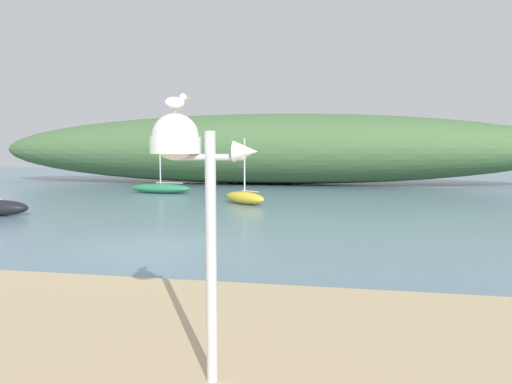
# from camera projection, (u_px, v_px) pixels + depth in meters

# --- Properties ---
(ground_plane) EXTENTS (120.00, 120.00, 0.00)m
(ground_plane) POSITION_uv_depth(u_px,v_px,m) (154.00, 248.00, 12.56)
(ground_plane) COLOR slate
(distant_hill) EXTENTS (49.85, 10.38, 6.10)m
(distant_hill) POSITION_uv_depth(u_px,v_px,m) (261.00, 149.00, 38.19)
(distant_hill) COLOR #476B3D
(distant_hill) RESTS_ON ground
(mast_structure) EXTENTS (1.19, 0.56, 2.99)m
(mast_structure) POSITION_uv_depth(u_px,v_px,m) (186.00, 160.00, 4.70)
(mast_structure) COLOR silver
(mast_structure) RESTS_ON beach_sand
(seagull_on_radar) EXTENTS (0.26, 0.25, 0.22)m
(seagull_on_radar) POSITION_uv_depth(u_px,v_px,m) (176.00, 102.00, 4.67)
(seagull_on_radar) COLOR orange
(seagull_on_radar) RESTS_ON mast_structure
(sailboat_centre_water) EXTENTS (4.40, 1.52, 3.97)m
(sailboat_centre_water) POSITION_uv_depth(u_px,v_px,m) (161.00, 188.00, 29.28)
(sailboat_centre_water) COLOR #287A4C
(sailboat_centre_water) RESTS_ON ground
(sailboat_by_sandbar) EXTENTS (2.84, 2.46, 3.51)m
(sailboat_by_sandbar) POSITION_uv_depth(u_px,v_px,m) (245.00, 197.00, 23.15)
(sailboat_by_sandbar) COLOR gold
(sailboat_by_sandbar) RESTS_ON ground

